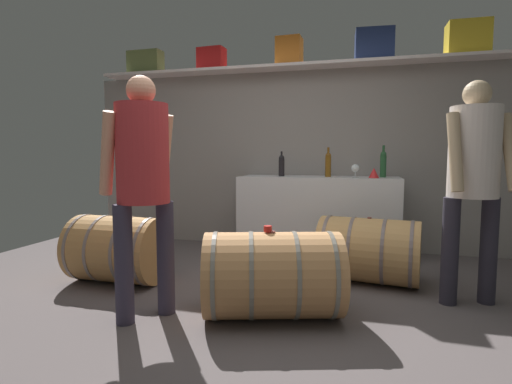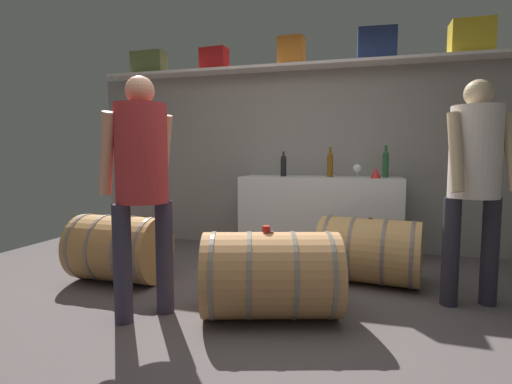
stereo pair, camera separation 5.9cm
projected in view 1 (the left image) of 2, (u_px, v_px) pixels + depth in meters
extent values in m
cube|color=#574E4E|center=(257.00, 289.00, 3.38)|extent=(6.29, 7.62, 0.02)
cube|color=gray|center=(291.00, 160.00, 4.88)|extent=(5.09, 0.10, 2.12)
cube|color=silver|center=(289.00, 68.00, 4.64)|extent=(4.69, 0.40, 0.03)
cube|color=olive|center=(146.00, 63.00, 5.09)|extent=(0.44, 0.20, 0.29)
cube|color=red|center=(212.00, 59.00, 4.87)|extent=(0.34, 0.22, 0.27)
cube|color=orange|center=(289.00, 52.00, 4.62)|extent=(0.30, 0.25, 0.32)
cube|color=navy|center=(374.00, 46.00, 4.39)|extent=(0.42, 0.32, 0.34)
cube|color=yellow|center=(467.00, 39.00, 4.15)|extent=(0.41, 0.28, 0.35)
cube|color=silver|center=(318.00, 215.00, 4.51)|extent=(1.76, 0.57, 0.88)
cylinder|color=#26562F|center=(383.00, 166.00, 4.32)|extent=(0.07, 0.07, 0.24)
sphere|color=#26562F|center=(383.00, 154.00, 4.31)|extent=(0.06, 0.06, 0.06)
cylinder|color=#26562F|center=(384.00, 149.00, 4.31)|extent=(0.03, 0.03, 0.09)
cylinder|color=brown|center=(328.00, 167.00, 4.40)|extent=(0.07, 0.07, 0.22)
sphere|color=brown|center=(328.00, 156.00, 4.39)|extent=(0.06, 0.06, 0.06)
cylinder|color=brown|center=(328.00, 151.00, 4.39)|extent=(0.03, 0.03, 0.08)
cylinder|color=black|center=(282.00, 168.00, 4.55)|extent=(0.07, 0.07, 0.20)
sphere|color=black|center=(282.00, 158.00, 4.54)|extent=(0.06, 0.06, 0.06)
cylinder|color=black|center=(282.00, 154.00, 4.53)|extent=(0.02, 0.02, 0.07)
cylinder|color=white|center=(355.00, 178.00, 4.17)|extent=(0.07, 0.07, 0.00)
cylinder|color=white|center=(355.00, 175.00, 4.17)|extent=(0.01, 0.01, 0.07)
sphere|color=white|center=(355.00, 168.00, 4.17)|extent=(0.09, 0.09, 0.09)
sphere|color=maroon|center=(355.00, 169.00, 4.17)|extent=(0.05, 0.05, 0.05)
cone|color=red|center=(374.00, 173.00, 4.19)|extent=(0.11, 0.11, 0.11)
cylinder|color=tan|center=(272.00, 275.00, 2.74)|extent=(1.05, 0.82, 0.58)
cylinder|color=gray|center=(216.00, 275.00, 2.73)|extent=(0.19, 0.58, 0.60)
cylinder|color=gray|center=(251.00, 275.00, 2.74)|extent=(0.19, 0.58, 0.60)
cylinder|color=gray|center=(294.00, 274.00, 2.74)|extent=(0.19, 0.58, 0.60)
cylinder|color=gray|center=(329.00, 274.00, 2.75)|extent=(0.19, 0.58, 0.60)
cylinder|color=#974D46|center=(273.00, 232.00, 2.71)|extent=(0.04, 0.04, 0.01)
cylinder|color=#B28048|center=(118.00, 249.00, 3.51)|extent=(0.80, 0.59, 0.58)
cylinder|color=slate|center=(86.00, 247.00, 3.60)|extent=(0.04, 0.59, 0.59)
cylinder|color=slate|center=(106.00, 248.00, 3.55)|extent=(0.04, 0.59, 0.59)
cylinder|color=slate|center=(131.00, 250.00, 3.48)|extent=(0.04, 0.59, 0.59)
cylinder|color=slate|center=(151.00, 251.00, 3.43)|extent=(0.04, 0.59, 0.59)
cylinder|color=#95453E|center=(117.00, 216.00, 3.49)|extent=(0.04, 0.04, 0.01)
cylinder|color=tan|center=(369.00, 250.00, 3.50)|extent=(0.92, 0.68, 0.56)
cylinder|color=slate|center=(329.00, 246.00, 3.64)|extent=(0.12, 0.57, 0.57)
cylinder|color=slate|center=(353.00, 249.00, 3.56)|extent=(0.12, 0.57, 0.57)
cylinder|color=slate|center=(385.00, 252.00, 3.45)|extent=(0.12, 0.57, 0.57)
cylinder|color=slate|center=(412.00, 254.00, 3.36)|extent=(0.12, 0.57, 0.57)
cylinder|color=brown|center=(370.00, 218.00, 3.48)|extent=(0.04, 0.04, 0.01)
cylinder|color=red|center=(268.00, 229.00, 2.72)|extent=(0.06, 0.06, 0.04)
cylinder|color=#2B2733|center=(450.00, 251.00, 2.98)|extent=(0.12, 0.12, 0.81)
cylinder|color=#2B2733|center=(489.00, 251.00, 2.99)|extent=(0.12, 0.12, 0.81)
cylinder|color=beige|center=(474.00, 152.00, 2.92)|extent=(0.35, 0.35, 0.67)
sphere|color=tan|center=(477.00, 94.00, 2.88)|extent=(0.19, 0.19, 0.19)
cylinder|color=tan|center=(455.00, 152.00, 2.81)|extent=(0.14, 0.21, 0.57)
cylinder|color=tan|center=(510.00, 152.00, 2.83)|extent=(0.15, 0.25, 0.56)
cylinder|color=#322D3F|center=(166.00, 258.00, 2.80)|extent=(0.12, 0.12, 0.80)
cylinder|color=#322D3F|center=(124.00, 265.00, 2.62)|extent=(0.12, 0.12, 0.80)
cylinder|color=#B62E31|center=(143.00, 154.00, 2.65)|extent=(0.35, 0.35, 0.66)
sphere|color=tan|center=(141.00, 90.00, 2.61)|extent=(0.19, 0.19, 0.19)
cylinder|color=tan|center=(164.00, 154.00, 2.84)|extent=(0.22, 0.20, 0.56)
cylinder|color=tan|center=(108.00, 154.00, 2.61)|extent=(0.23, 0.21, 0.56)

